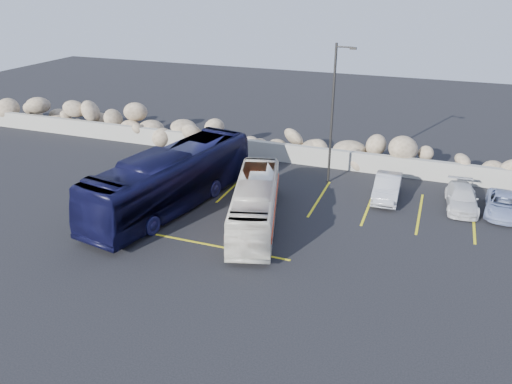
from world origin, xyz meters
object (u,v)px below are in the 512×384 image
(car_b, at_px, (387,187))
(car_d, at_px, (503,205))
(tour_coach, at_px, (171,179))
(car_c, at_px, (462,198))
(vintage_bus, at_px, (255,203))
(lamppost, at_px, (333,111))

(car_b, relative_size, car_d, 1.05)
(car_d, bearing_deg, car_b, -174.63)
(tour_coach, bearing_deg, car_c, 30.13)
(car_b, bearing_deg, car_d, -1.07)
(vintage_bus, xyz_separation_m, tour_coach, (-4.82, 0.40, 0.42))
(lamppost, xyz_separation_m, car_c, (7.31, -1.01, -3.75))
(vintage_bus, height_order, tour_coach, tour_coach)
(lamppost, relative_size, car_d, 2.20)
(lamppost, xyz_separation_m, vintage_bus, (-2.18, -6.64, -3.15))
(car_b, relative_size, car_c, 1.03)
(lamppost, distance_m, tour_coach, 9.77)
(lamppost, height_order, tour_coach, lamppost)
(vintage_bus, height_order, car_d, vintage_bus)
(tour_coach, height_order, car_d, tour_coach)
(car_b, bearing_deg, car_c, -0.07)
(lamppost, distance_m, car_d, 10.11)
(tour_coach, xyz_separation_m, car_c, (14.31, 5.23, -1.02))
(lamppost, height_order, car_c, lamppost)
(vintage_bus, height_order, car_b, vintage_bus)
(tour_coach, bearing_deg, lamppost, 51.78)
(vintage_bus, relative_size, car_d, 2.26)
(lamppost, bearing_deg, car_c, -7.88)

